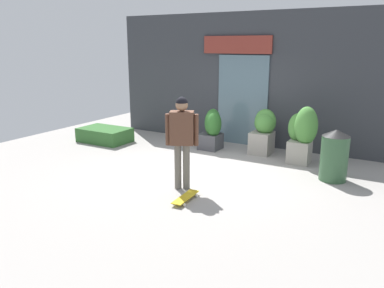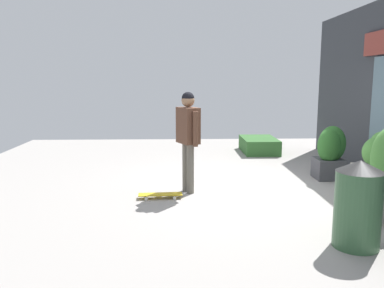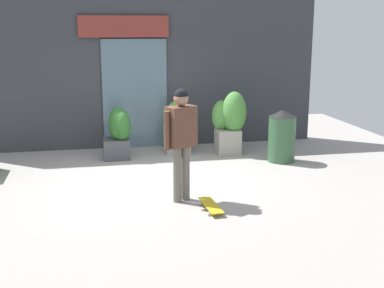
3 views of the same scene
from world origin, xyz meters
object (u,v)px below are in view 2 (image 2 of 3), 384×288
(skateboarder, at_px, (188,131))
(planter_box_right, at_px, (377,163))
(skateboard, at_px, (160,195))
(trash_bin, at_px, (358,204))
(planter_box_left, at_px, (330,152))

(skateboarder, height_order, planter_box_right, skateboarder)
(skateboard, height_order, trash_bin, trash_bin)
(skateboard, bearing_deg, planter_box_left, -163.95)
(skateboarder, bearing_deg, planter_box_left, 169.76)
(skateboarder, height_order, skateboard, skateboarder)
(skateboard, relative_size, trash_bin, 0.70)
(skateboard, relative_size, planter_box_left, 0.69)
(planter_box_left, distance_m, trash_bin, 3.33)
(skateboard, bearing_deg, skateboarder, -146.40)
(skateboard, height_order, planter_box_right, planter_box_right)
(trash_bin, bearing_deg, planter_box_left, 164.54)
(planter_box_left, relative_size, planter_box_right, 0.95)
(skateboard, bearing_deg, planter_box_right, 174.61)
(skateboard, xyz_separation_m, planter_box_right, (0.12, 3.60, 0.55))
(skateboard, distance_m, trash_bin, 3.19)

